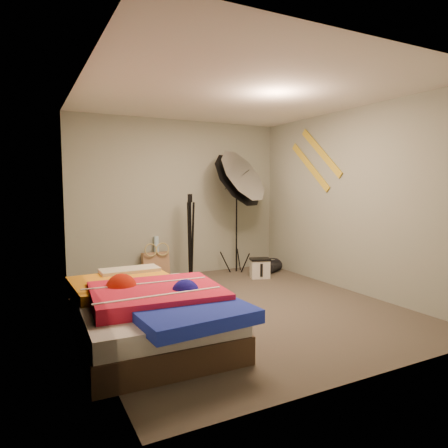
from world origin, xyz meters
TOP-DOWN VIEW (x-y plane):
  - floor at (0.00, 0.00)m, footprint 4.00×4.00m
  - ceiling at (0.00, 0.00)m, footprint 4.00×4.00m
  - wall_back at (0.00, 2.00)m, footprint 3.50×0.00m
  - wall_front at (0.00, -2.00)m, footprint 3.50×0.00m
  - wall_left at (-1.75, 0.00)m, footprint 0.00×4.00m
  - wall_right at (1.75, 0.00)m, footprint 0.00×4.00m
  - tote_bag at (-0.45, 1.86)m, footprint 0.42×0.18m
  - wrapping_roll at (-0.42, 1.90)m, footprint 0.11×0.20m
  - camera_case at (1.03, 1.18)m, footprint 0.34×0.29m
  - duffel_bag at (1.45, 1.43)m, footprint 0.38×0.33m
  - wall_stripe_upper at (1.73, 0.60)m, footprint 0.02×0.91m
  - wall_stripe_lower at (1.73, 0.85)m, footprint 0.02×0.91m
  - bed at (-1.26, -0.50)m, footprint 1.33×2.02m
  - photo_umbrella at (0.83, 1.57)m, footprint 1.05×1.11m
  - camera_tripod at (0.02, 1.58)m, footprint 0.09×0.09m

SIDE VIEW (x-z plane):
  - floor at x=0.00m, z-range 0.00..0.00m
  - duffel_bag at x=1.45m, z-range 0.00..0.20m
  - camera_case at x=1.03m, z-range 0.00..0.29m
  - tote_bag at x=-0.45m, z-range -0.01..0.43m
  - bed at x=-1.26m, z-range 0.00..0.54m
  - wrapping_roll at x=-0.42m, z-range 0.00..0.66m
  - camera_tripod at x=0.02m, z-range 0.10..1.43m
  - wall_back at x=0.00m, z-range -0.50..3.00m
  - wall_front at x=0.00m, z-range -0.50..3.00m
  - wall_left at x=-1.75m, z-range -0.75..3.25m
  - wall_right at x=1.75m, z-range -0.75..3.25m
  - photo_umbrella at x=0.83m, z-range 0.46..2.59m
  - wall_stripe_lower at x=1.73m, z-range 1.36..2.14m
  - wall_stripe_upper at x=1.73m, z-range 1.56..2.34m
  - ceiling at x=0.00m, z-range 2.50..2.50m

